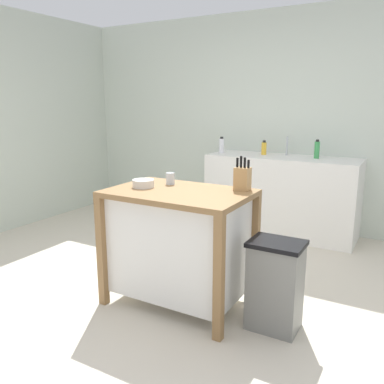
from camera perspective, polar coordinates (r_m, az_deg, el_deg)
ground_plane at (r=3.25m, az=-1.91°, el=-15.50°), size 6.62×6.62×0.00m
wall_back at (r=5.08m, az=12.56°, el=9.79°), size 5.62×0.10×2.60m
wall_left at (r=5.46m, az=-22.92°, el=9.29°), size 0.10×3.01×2.60m
kitchen_island at (r=3.07m, az=-1.86°, el=-6.98°), size 1.05×0.70×0.89m
knife_block at (r=2.98m, az=7.20°, el=1.98°), size 0.11×0.09×0.25m
bowl_ceramic_wide at (r=3.10m, az=-6.95°, el=1.26°), size 0.17×0.17×0.06m
drinking_cup at (r=3.19m, az=-3.11°, el=1.94°), size 0.07×0.07×0.09m
trash_bin at (r=2.85m, az=11.73°, el=-12.85°), size 0.36×0.28×0.63m
sink_counter at (r=4.82m, az=12.56°, el=-0.45°), size 1.73×0.60×0.92m
sink_faucet at (r=4.86m, az=13.38°, el=6.41°), size 0.02×0.02×0.22m
bottle_dish_soap at (r=4.86m, az=10.21°, el=6.17°), size 0.06×0.06×0.17m
bottle_spray_cleaner at (r=4.96m, az=4.23°, el=6.63°), size 0.06×0.06×0.20m
bottle_hand_soap at (r=4.68m, az=17.37°, el=5.78°), size 0.06×0.06×0.21m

